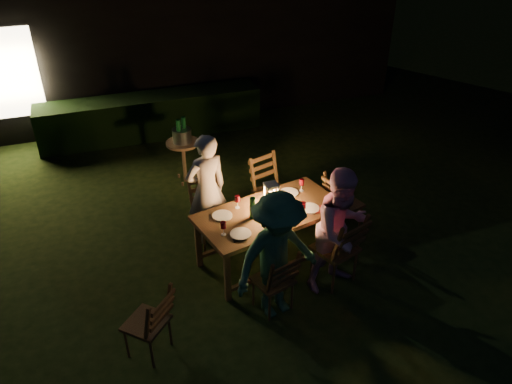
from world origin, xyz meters
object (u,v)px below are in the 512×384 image
object	(u,v)px
chair_far_left	(210,223)
bottle_bucket_b	(184,131)
chair_near_left	(274,290)
lantern	(271,197)
person_opp_right	(341,230)
chair_spare	(149,333)
person_house_side	(207,190)
chair_near_right	(335,260)
dining_table	(270,216)
chair_end	(342,213)
chair_far_right	(271,201)
person_opp_left	(277,257)
bottle_bucket_a	(179,134)
bottle_table	(253,208)
side_table	(183,147)
ice_bucket	(182,135)

from	to	relation	value
chair_far_left	bottle_bucket_b	distance (m)	1.86
chair_near_left	lantern	world-z (taller)	lantern
person_opp_right	bottle_bucket_b	xyz separation A→B (m)	(-1.15, 3.11, 0.08)
chair_spare	person_house_side	size ratio (longest dim) A/B	0.57
chair_near_right	person_opp_right	world-z (taller)	person_opp_right
dining_table	chair_near_left	bearing A→B (deg)	-120.28
chair_spare	lantern	bearing A→B (deg)	-13.82
dining_table	chair_end	distance (m)	1.29
chair_far_right	bottle_bucket_b	world-z (taller)	bottle_bucket_b
person_opp_left	lantern	world-z (taller)	person_opp_left
bottle_bucket_a	bottle_bucket_b	distance (m)	0.13
chair_spare	bottle_bucket_a	bearing A→B (deg)	26.67
chair_near_left	bottle_bucket_a	world-z (taller)	bottle_bucket_a
person_house_side	chair_end	bearing A→B (deg)	153.96
bottle_table	chair_spare	bearing A→B (deg)	-146.79
person_house_side	side_table	xyz separation A→B (m)	(0.04, 1.67, -0.16)
person_house_side	ice_bucket	world-z (taller)	person_house_side
chair_far_left	bottle_bucket_b	xyz separation A→B (m)	(0.08, 1.76, 0.59)
chair_near_left	chair_end	size ratio (longest dim) A/B	0.93
chair_spare	bottle_table	world-z (taller)	bottle_table
dining_table	bottle_bucket_a	xyz separation A→B (m)	(-0.63, 2.33, 0.20)
chair_near_left	person_opp_right	world-z (taller)	person_opp_right
lantern	bottle_bucket_a	world-z (taller)	lantern
bottle_bucket_a	lantern	bearing A→B (deg)	-73.69
person_house_side	lantern	bearing A→B (deg)	123.00
chair_far_left	bottle_bucket_b	size ratio (longest dim) A/B	2.95
person_house_side	bottle_table	size ratio (longest dim) A/B	5.64
lantern	bottle_bucket_b	bearing A→B (deg)	103.51
chair_far_right	side_table	bearing A→B (deg)	-75.47
bottle_bucket_a	person_opp_left	bearing A→B (deg)	-83.51
chair_near_left	lantern	bearing A→B (deg)	54.57
bottle_table	chair_end	bearing A→B (deg)	12.60
bottle_bucket_b	person_opp_right	bearing A→B (deg)	-69.80
dining_table	chair_far_left	size ratio (longest dim) A/B	2.08
chair_near_right	chair_far_left	world-z (taller)	chair_near_right
chair_spare	bottle_table	size ratio (longest dim) A/B	3.22
chair_spare	bottle_bucket_b	world-z (taller)	bottle_bucket_b
chair_far_left	person_house_side	bearing A→B (deg)	-83.33
dining_table	bottle_bucket_b	world-z (taller)	bottle_bucket_b
chair_near_left	person_opp_right	bearing A→B (deg)	-7.36
dining_table	chair_end	size ratio (longest dim) A/B	2.05
chair_spare	chair_near_right	bearing A→B (deg)	-36.57
chair_far_right	side_table	size ratio (longest dim) A/B	1.40
chair_far_right	person_opp_left	size ratio (longest dim) A/B	0.64
person_house_side	lantern	size ratio (longest dim) A/B	4.51
side_table	ice_bucket	size ratio (longest dim) A/B	2.39
bottle_bucket_a	person_house_side	bearing A→B (deg)	-89.70
person_house_side	bottle_bucket_a	size ratio (longest dim) A/B	4.94
chair_near_left	person_opp_left	size ratio (longest dim) A/B	0.57
bottle_bucket_b	person_opp_left	bearing A→B (deg)	-85.38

